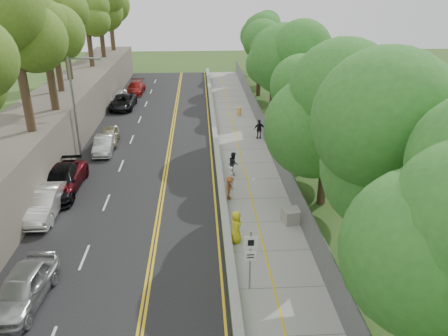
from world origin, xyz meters
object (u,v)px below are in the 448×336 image
(construction_barrel, at_px, (239,111))
(car_0, at_px, (22,288))
(car_1, at_px, (44,202))
(person_far, at_px, (259,129))
(car_2, at_px, (59,180))
(signpost, at_px, (250,255))
(streetlight, at_px, (77,101))
(painter_0, at_px, (236,227))
(concrete_block, at_px, (293,215))

(construction_barrel, relative_size, car_0, 0.19)
(car_1, distance_m, person_far, 19.63)
(construction_barrel, height_order, car_2, car_2)
(signpost, relative_size, construction_barrel, 3.45)
(streetlight, height_order, painter_0, streetlight)
(concrete_block, height_order, painter_0, painter_0)
(streetlight, relative_size, car_1, 1.59)
(concrete_block, bearing_deg, painter_0, -151.51)
(car_0, relative_size, car_2, 0.80)
(construction_barrel, bearing_deg, person_far, -80.58)
(signpost, relative_size, car_2, 0.52)
(car_2, bearing_deg, car_1, -89.47)
(streetlight, distance_m, car_1, 10.08)
(painter_0, xyz_separation_m, person_far, (3.45, 16.55, -0.05))
(car_2, bearing_deg, car_0, -81.36)
(concrete_block, xyz_separation_m, car_2, (-14.90, 4.96, 0.40))
(car_1, bearing_deg, construction_barrel, 55.65)
(concrete_block, distance_m, person_far, 14.63)
(construction_barrel, xyz_separation_m, person_far, (1.20, -7.24, 0.43))
(construction_barrel, xyz_separation_m, painter_0, (-2.25, -23.79, 0.48))
(construction_barrel, distance_m, person_far, 7.35)
(car_2, bearing_deg, painter_0, -30.71)
(car_1, xyz_separation_m, person_far, (14.80, 12.90, 0.05))
(car_2, relative_size, person_far, 3.37)
(person_far, bearing_deg, streetlight, 4.97)
(car_1, relative_size, car_2, 0.85)
(streetlight, distance_m, car_0, 17.81)
(streetlight, bearing_deg, construction_barrel, 38.70)
(streetlight, relative_size, person_far, 4.57)
(car_1, height_order, painter_0, painter_0)
(car_0, bearing_deg, car_1, 106.39)
(construction_barrel, distance_m, car_2, 21.70)
(car_0, relative_size, person_far, 2.68)
(streetlight, xyz_separation_m, car_0, (1.46, -17.34, -3.80))
(streetlight, relative_size, car_0, 1.70)
(construction_barrel, relative_size, concrete_block, 0.72)
(streetlight, bearing_deg, concrete_block, -36.87)
(signpost, distance_m, car_1, 13.99)
(signpost, height_order, car_0, signpost)
(car_0, relative_size, car_1, 0.93)
(concrete_block, height_order, car_2, car_2)
(concrete_block, relative_size, car_0, 0.26)
(construction_barrel, bearing_deg, car_0, -113.11)
(streetlight, bearing_deg, painter_0, -49.22)
(streetlight, xyz_separation_m, person_far, (14.66, 3.55, -3.71))
(car_0, bearing_deg, concrete_block, 30.29)
(construction_barrel, height_order, car_1, car_1)
(streetlight, xyz_separation_m, painter_0, (11.21, -13.00, -3.66))
(streetlight, height_order, car_2, streetlight)
(car_0, height_order, painter_0, painter_0)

